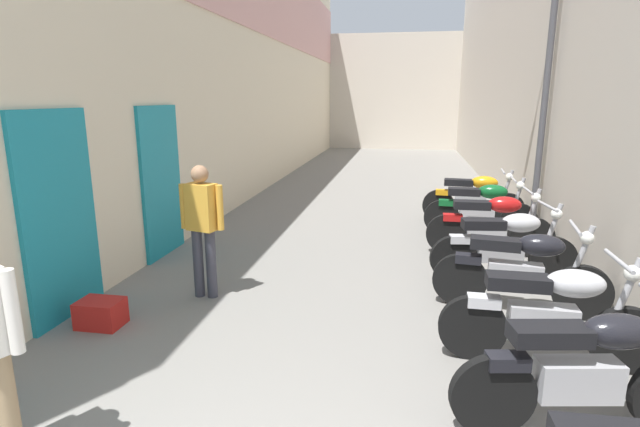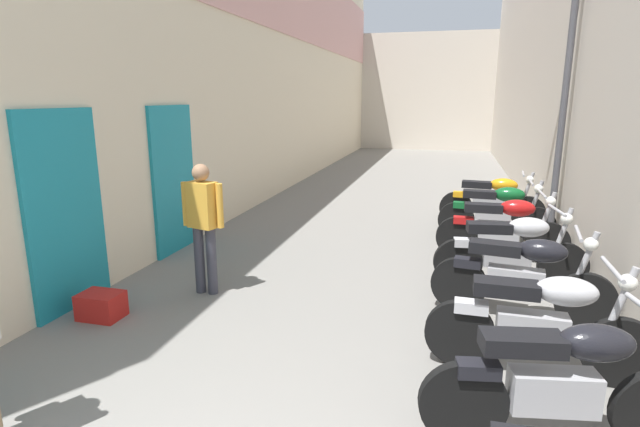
% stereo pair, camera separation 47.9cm
% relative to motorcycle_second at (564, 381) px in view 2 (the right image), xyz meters
% --- Properties ---
extents(ground_plane, '(37.89, 37.89, 0.00)m').
position_rel_motorcycle_second_xyz_m(ground_plane, '(-1.94, 6.67, -0.50)').
color(ground_plane, slate).
extents(building_left, '(0.45, 21.89, 6.80)m').
position_rel_motorcycle_second_xyz_m(building_left, '(-5.02, 8.62, 2.93)').
color(building_left, beige).
rests_on(building_left, ground).
extents(building_right, '(0.45, 21.89, 7.28)m').
position_rel_motorcycle_second_xyz_m(building_right, '(1.14, 8.67, 3.14)').
color(building_right, beige).
rests_on(building_right, ground).
extents(building_far_end, '(8.77, 2.00, 5.09)m').
position_rel_motorcycle_second_xyz_m(building_far_end, '(-1.94, 20.61, 2.04)').
color(building_far_end, beige).
rests_on(building_far_end, ground).
extents(motorcycle_second, '(1.84, 0.58, 1.04)m').
position_rel_motorcycle_second_xyz_m(motorcycle_second, '(0.00, 0.00, 0.00)').
color(motorcycle_second, black).
rests_on(motorcycle_second, ground).
extents(motorcycle_third, '(1.85, 0.58, 1.04)m').
position_rel_motorcycle_second_xyz_m(motorcycle_third, '(0.00, 0.92, 0.00)').
color(motorcycle_third, black).
rests_on(motorcycle_third, ground).
extents(motorcycle_fourth, '(1.84, 0.58, 1.04)m').
position_rel_motorcycle_second_xyz_m(motorcycle_fourth, '(0.00, 2.05, 0.00)').
color(motorcycle_fourth, black).
rests_on(motorcycle_fourth, ground).
extents(motorcycle_fifth, '(1.85, 0.58, 1.04)m').
position_rel_motorcycle_second_xyz_m(motorcycle_fifth, '(0.00, 2.98, 0.00)').
color(motorcycle_fifth, black).
rests_on(motorcycle_fifth, ground).
extents(motorcycle_sixth, '(1.85, 0.58, 1.04)m').
position_rel_motorcycle_second_xyz_m(motorcycle_sixth, '(0.00, 4.09, 0.00)').
color(motorcycle_sixth, black).
rests_on(motorcycle_sixth, ground).
extents(motorcycle_seventh, '(1.85, 0.58, 1.04)m').
position_rel_motorcycle_second_xyz_m(motorcycle_seventh, '(0.00, 5.13, 0.00)').
color(motorcycle_seventh, black).
rests_on(motorcycle_seventh, ground).
extents(motorcycle_eighth, '(1.85, 0.58, 1.04)m').
position_rel_motorcycle_second_xyz_m(motorcycle_eighth, '(0.00, 6.06, 0.00)').
color(motorcycle_eighth, black).
rests_on(motorcycle_eighth, ground).
extents(pedestrian_mid_alley, '(0.52, 0.28, 1.57)m').
position_rel_motorcycle_second_xyz_m(pedestrian_mid_alley, '(-3.56, 1.87, 0.42)').
color(pedestrian_mid_alley, '#383842').
rests_on(pedestrian_mid_alley, ground).
extents(plastic_crate, '(0.44, 0.32, 0.28)m').
position_rel_motorcycle_second_xyz_m(plastic_crate, '(-4.32, 0.94, -0.36)').
color(plastic_crate, red).
rests_on(plastic_crate, ground).
extents(street_lamp, '(0.79, 0.18, 4.91)m').
position_rel_motorcycle_second_xyz_m(street_lamp, '(0.70, 4.93, 2.36)').
color(street_lamp, '#47474C').
rests_on(street_lamp, ground).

